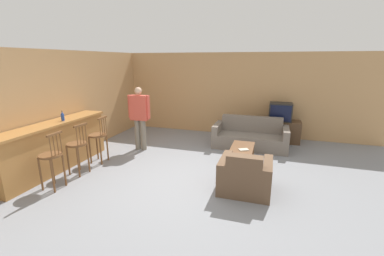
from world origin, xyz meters
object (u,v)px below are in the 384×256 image
tv (280,112)px  person_by_window (139,115)px  couch_far (250,137)px  armchair_near (245,177)px  coffee_table (242,149)px  bottle (63,116)px  bar_chair_mid (77,148)px  book_on_table (244,150)px  bar_chair_near (51,159)px  bar_chair_far (98,138)px  tv_unit (279,131)px

tv → person_by_window: bearing=-152.2°
couch_far → armchair_near: (0.14, -2.60, 0.00)m
armchair_near → tv: bearing=79.6°
coffee_table → bottle: (-3.80, -1.38, 0.84)m
bar_chair_mid → book_on_table: 3.60m
book_on_table → person_by_window: (-2.80, 0.34, 0.54)m
bar_chair_near → bar_chair_far: size_ratio=1.00×
armchair_near → person_by_window: person_by_window is taller
tv → book_on_table: 2.41m
book_on_table → person_by_window: bearing=173.1°
coffee_table → bar_chair_near: bearing=-144.3°
couch_far → bar_chair_near: bearing=-133.0°
tv_unit → book_on_table: tv_unit is taller
bottle → book_on_table: (3.85, 1.17, -0.76)m
bar_chair_near → coffee_table: (3.24, 2.34, -0.26)m
tv_unit → bottle: (-4.63, -3.40, 0.85)m
bottle → person_by_window: person_by_window is taller
bar_chair_near → tv_unit: bar_chair_near is taller
coffee_table → tv: bearing=67.4°
bottle → person_by_window: size_ratio=0.13×
armchair_near → bottle: size_ratio=4.18×
couch_far → tv_unit: (0.76, 0.79, 0.03)m
bar_chair_far → book_on_table: bearing=12.8°
bar_chair_mid → armchair_near: size_ratio=1.19×
bar_chair_near → bar_chair_mid: bearing=90.0°
couch_far → bottle: (-3.87, -2.61, 0.88)m
bar_chair_far → person_by_window: person_by_window is taller
bar_chair_near → couch_far: 4.88m
bar_chair_mid → coffee_table: size_ratio=1.20×
tv → bottle: (-4.63, -3.40, 0.27)m
coffee_table → tv: tv is taller
bar_chair_mid → person_by_window: (0.50, 1.78, 0.36)m
bottle → coffee_table: bearing=20.0°
tv → bottle: bottle is taller
bar_chair_near → couch_far: size_ratio=0.55×
bar_chair_far → coffee_table: 3.39m
tv_unit → tv: size_ratio=1.88×
coffee_table → tv_unit: 2.18m
person_by_window → coffee_table: bearing=-2.6°
tv_unit → bottle: bearing=-143.7°
bar_chair_mid → person_by_window: bearing=74.2°
bar_chair_far → bar_chair_mid: bearing=-90.0°
couch_far → tv: (0.76, 0.79, 0.61)m
armchair_near → tv: size_ratio=1.47×
bar_chair_near → person_by_window: size_ratio=0.66×
bar_chair_mid → bottle: (-0.55, 0.27, 0.58)m
bar_chair_far → tv_unit: 5.06m
bar_chair_far → tv: (4.08, 2.98, 0.31)m
couch_far → tv_unit: couch_far is taller
bar_chair_far → person_by_window: 1.25m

